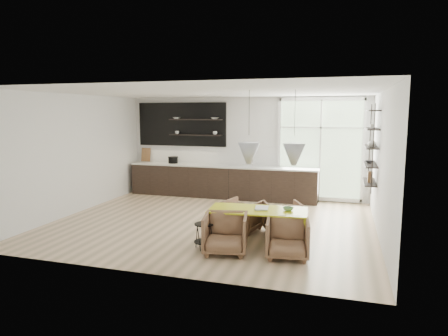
# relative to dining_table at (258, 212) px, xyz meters

# --- Properties ---
(room) EXTENTS (7.02, 6.01, 2.91)m
(room) POSITION_rel_dining_table_xyz_m (-0.70, 2.22, 0.84)
(room) COLOR beige
(room) RESTS_ON ground
(kitchen_run) EXTENTS (5.54, 0.69, 2.75)m
(kitchen_run) POSITION_rel_dining_table_xyz_m (-1.98, 3.81, -0.02)
(kitchen_run) COLOR black
(kitchen_run) RESTS_ON ground
(right_shelving) EXTENTS (0.26, 1.22, 1.90)m
(right_shelving) POSITION_rel_dining_table_xyz_m (2.08, 2.29, 1.03)
(right_shelving) COLOR black
(right_shelving) RESTS_ON ground
(dining_table) EXTENTS (1.88, 0.96, 0.66)m
(dining_table) POSITION_rel_dining_table_xyz_m (0.00, 0.00, 0.00)
(dining_table) COLOR #CACA17
(dining_table) RESTS_ON ground
(armchair_back_left) EXTENTS (0.86, 0.88, 0.66)m
(armchair_back_left) POSITION_rel_dining_table_xyz_m (-0.48, 0.75, -0.29)
(armchair_back_left) COLOR brown
(armchair_back_left) RESTS_ON ground
(armchair_back_right) EXTENTS (0.95, 0.96, 0.66)m
(armchair_back_right) POSITION_rel_dining_table_xyz_m (0.38, 0.74, -0.29)
(armchair_back_right) COLOR brown
(armchair_back_right) RESTS_ON ground
(armchair_front_left) EXTENTS (0.88, 0.90, 0.70)m
(armchair_front_left) POSITION_rel_dining_table_xyz_m (-0.44, -0.64, -0.27)
(armchair_front_left) COLOR brown
(armchair_front_left) RESTS_ON ground
(armchair_front_right) EXTENTS (0.81, 0.83, 0.67)m
(armchair_front_right) POSITION_rel_dining_table_xyz_m (0.63, -0.55, -0.28)
(armchair_front_right) COLOR brown
(armchair_front_right) RESTS_ON ground
(wire_stool) EXTENTS (0.37, 0.37, 0.47)m
(wire_stool) POSITION_rel_dining_table_xyz_m (-0.87, -0.55, -0.32)
(wire_stool) COLOR black
(wire_stool) RESTS_ON ground
(table_book) EXTENTS (0.29, 0.37, 0.03)m
(table_book) POSITION_rel_dining_table_xyz_m (-0.06, 0.03, 0.06)
(table_book) COLOR white
(table_book) RESTS_ON dining_table
(table_bowl) EXTENTS (0.26, 0.26, 0.06)m
(table_bowl) POSITION_rel_dining_table_xyz_m (0.55, 0.07, 0.08)
(table_bowl) COLOR #5C8B59
(table_bowl) RESTS_ON dining_table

